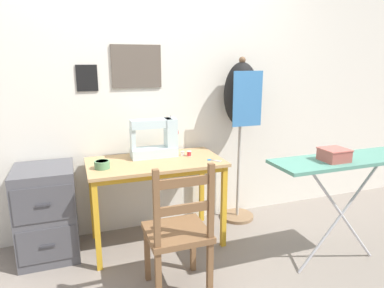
{
  "coord_description": "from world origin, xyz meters",
  "views": [
    {
      "loc": [
        -0.61,
        -2.31,
        1.51
      ],
      "look_at": [
        0.31,
        0.26,
        0.84
      ],
      "focal_mm": 32.0,
      "sensor_mm": 36.0,
      "label": 1
    }
  ],
  "objects": [
    {
      "name": "ground_plane",
      "position": [
        0.0,
        0.0,
        0.0
      ],
      "size": [
        14.0,
        14.0,
        0.0
      ],
      "primitive_type": "plane",
      "color": "gray"
    },
    {
      "name": "wall_back",
      "position": [
        -0.0,
        0.65,
        1.28
      ],
      "size": [
        10.0,
        0.07,
        2.55
      ],
      "color": "silver",
      "rests_on": "ground_plane"
    },
    {
      "name": "sewing_table",
      "position": [
        0.0,
        0.28,
        0.63
      ],
      "size": [
        1.08,
        0.58,
        0.72
      ],
      "color": "tan",
      "rests_on": "ground_plane"
    },
    {
      "name": "sewing_machine",
      "position": [
        0.04,
        0.4,
        0.87
      ],
      "size": [
        0.4,
        0.15,
        0.34
      ],
      "color": "silver",
      "rests_on": "sewing_table"
    },
    {
      "name": "fabric_bowl",
      "position": [
        -0.42,
        0.22,
        0.75
      ],
      "size": [
        0.11,
        0.11,
        0.06
      ],
      "color": "#56895B",
      "rests_on": "sewing_table"
    },
    {
      "name": "scissors",
      "position": [
        0.44,
        0.14,
        0.73
      ],
      "size": [
        0.1,
        0.1,
        0.01
      ],
      "color": "silver",
      "rests_on": "sewing_table"
    },
    {
      "name": "thread_spool_near_machine",
      "position": [
        0.26,
        0.36,
        0.74
      ],
      "size": [
        0.04,
        0.04,
        0.04
      ],
      "color": "silver",
      "rests_on": "sewing_table"
    },
    {
      "name": "thread_spool_mid_table",
      "position": [
        0.3,
        0.33,
        0.75
      ],
      "size": [
        0.04,
        0.04,
        0.04
      ],
      "color": "red",
      "rests_on": "sewing_table"
    },
    {
      "name": "wooden_chair",
      "position": [
        -0.02,
        -0.39,
        0.43
      ],
      "size": [
        0.4,
        0.38,
        0.92
      ],
      "color": "brown",
      "rests_on": "ground_plane"
    },
    {
      "name": "filing_cabinet",
      "position": [
        -0.85,
        0.38,
        0.36
      ],
      "size": [
        0.44,
        0.48,
        0.73
      ],
      "color": "#4C4C51",
      "rests_on": "ground_plane"
    },
    {
      "name": "dress_form",
      "position": [
        0.85,
        0.47,
        1.13
      ],
      "size": [
        0.33,
        0.32,
        1.54
      ],
      "color": "#846647",
      "rests_on": "ground_plane"
    },
    {
      "name": "ironing_board",
      "position": [
        1.2,
        -0.49,
        0.79
      ],
      "size": [
        1.13,
        0.33,
        0.85
      ],
      "color": "#518E7A",
      "rests_on": "ground_plane"
    },
    {
      "name": "storage_box",
      "position": [
        1.06,
        -0.52,
        0.89
      ],
      "size": [
        0.17,
        0.17,
        0.09
      ],
      "color": "#AD564C",
      "rests_on": "ironing_board"
    }
  ]
}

